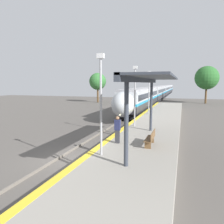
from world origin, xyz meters
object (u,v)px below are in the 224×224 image
object	(u,v)px
platform_bench	(151,138)
lamppost_near	(101,98)
train	(161,91)
lamppost_far	(149,90)
person_waiting	(117,129)
lamppost_mid	(135,92)
railway_signal	(128,97)

from	to	relation	value
platform_bench	lamppost_near	xyz separation A→B (m)	(-2.23, -2.53, 2.50)
train	lamppost_far	bearing A→B (deg)	-86.50
person_waiting	lamppost_far	bearing A→B (deg)	90.61
train	lamppost_mid	world-z (taller)	lamppost_mid
lamppost_mid	person_waiting	bearing A→B (deg)	-88.51
railway_signal	lamppost_mid	distance (m)	17.64
person_waiting	lamppost_mid	distance (m)	6.10
lamppost_near	lamppost_far	world-z (taller)	same
platform_bench	lamppost_near	bearing A→B (deg)	-131.41
train	railway_signal	world-z (taller)	railway_signal
railway_signal	lamppost_far	distance (m)	10.04
lamppost_near	lamppost_far	bearing A→B (deg)	90.00
lamppost_near	lamppost_far	distance (m)	16.37
person_waiting	platform_bench	bearing A→B (deg)	1.81
train	lamppost_near	size ratio (longest dim) A/B	17.81
lamppost_near	train	bearing A→B (deg)	92.52
platform_bench	person_waiting	world-z (taller)	person_waiting
railway_signal	lamppost_mid	xyz separation A→B (m)	(4.69, -16.93, 1.51)
platform_bench	lamppost_near	distance (m)	4.20
train	lamppost_mid	distance (m)	50.16
person_waiting	lamppost_near	xyz separation A→B (m)	(-0.15, -2.46, 2.10)
railway_signal	train	bearing A→B (deg)	86.32
platform_bench	lamppost_mid	distance (m)	6.58
platform_bench	lamppost_far	distance (m)	14.24
railway_signal	lamppost_far	world-z (taller)	lamppost_far
train	railway_signal	distance (m)	33.20
railway_signal	lamppost_mid	bearing A→B (deg)	-74.51
lamppost_mid	railway_signal	bearing A→B (deg)	105.49
lamppost_near	lamppost_far	xyz separation A→B (m)	(0.00, 16.37, 0.00)
person_waiting	lamppost_far	size ratio (longest dim) A/B	0.33
platform_bench	lamppost_near	size ratio (longest dim) A/B	0.34
train	lamppost_far	world-z (taller)	lamppost_far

